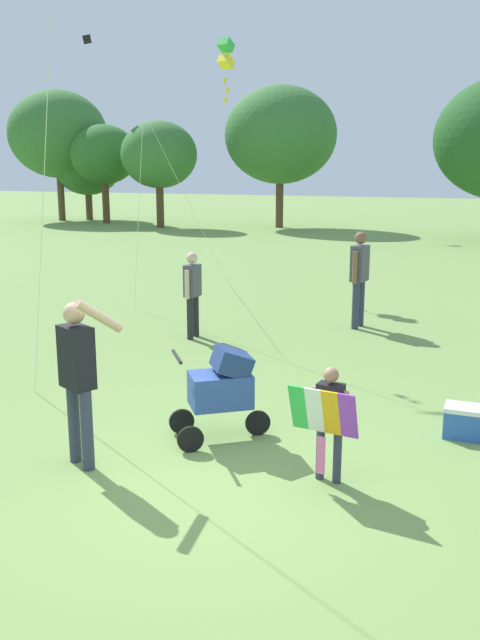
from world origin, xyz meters
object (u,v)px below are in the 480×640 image
object	(u,v)px
person_sitting_far	(192,288)
kite_orange_delta	(225,55)
child_with_butterfly_kite	(329,415)
person_adult_flyer	(78,369)
stroller	(222,385)
cooler_box	(465,422)
person_couple_left	(359,272)

from	to	relation	value
person_sitting_far	kite_orange_delta	bearing A→B (deg)	107.06
child_with_butterfly_kite	person_adult_flyer	world-z (taller)	person_adult_flyer
stroller	kite_orange_delta	size ratio (longest dim) A/B	0.18
stroller	person_sitting_far	distance (m)	4.49
child_with_butterfly_kite	kite_orange_delta	world-z (taller)	kite_orange_delta
child_with_butterfly_kite	cooler_box	distance (m)	2.02
kite_orange_delta	person_sitting_far	size ratio (longest dim) A/B	3.98
cooler_box	stroller	bearing A→B (deg)	-157.40
person_couple_left	person_adult_flyer	bearing A→B (deg)	-100.82
stroller	person_sitting_far	xyz separation A→B (m)	(-2.20, 3.90, 0.26)
stroller	person_couple_left	bearing A→B (deg)	87.26
child_with_butterfly_kite	stroller	bearing A→B (deg)	155.88
kite_orange_delta	child_with_butterfly_kite	bearing A→B (deg)	-62.62
person_sitting_far	person_couple_left	xyz separation A→B (m)	(2.47, 1.80, 0.16)
kite_orange_delta	person_sitting_far	distance (m)	7.47
child_with_butterfly_kite	person_couple_left	bearing A→B (deg)	99.38
person_adult_flyer	cooler_box	bearing A→B (deg)	31.58
child_with_butterfly_kite	stroller	xyz separation A→B (m)	(-1.31, 0.59, -0.06)
cooler_box	person_adult_flyer	bearing A→B (deg)	-148.42
kite_orange_delta	person_sitting_far	world-z (taller)	kite_orange_delta
child_with_butterfly_kite	person_couple_left	world-z (taller)	person_couple_left
child_with_butterfly_kite	stroller	world-z (taller)	child_with_butterfly_kite
stroller	person_couple_left	distance (m)	5.72
person_adult_flyer	stroller	size ratio (longest dim) A/B	1.64
stroller	cooler_box	xyz separation A→B (m)	(2.44, 1.02, -0.43)
person_adult_flyer	kite_orange_delta	world-z (taller)	kite_orange_delta
person_sitting_far	cooler_box	size ratio (longest dim) A/B	3.29
person_adult_flyer	kite_orange_delta	size ratio (longest dim) A/B	0.29
person_adult_flyer	cooler_box	xyz separation A→B (m)	(3.47, 2.13, -0.81)
person_adult_flyer	kite_orange_delta	distance (m)	11.90
child_with_butterfly_kite	person_adult_flyer	distance (m)	2.42
child_with_butterfly_kite	kite_orange_delta	xyz separation A→B (m)	(-5.24, 10.11, 4.81)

